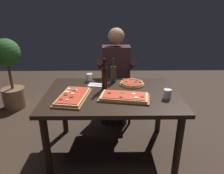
{
  "coord_description": "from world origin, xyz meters",
  "views": [
    {
      "loc": [
        -0.03,
        -2.01,
        1.61
      ],
      "look_at": [
        0.0,
        0.05,
        0.79
      ],
      "focal_mm": 33.37,
      "sensor_mm": 36.0,
      "label": 1
    }
  ],
  "objects": [
    {
      "name": "tumbler_near_camera",
      "position": [
        -0.27,
        0.39,
        0.79
      ],
      "size": [
        0.08,
        0.08,
        0.09
      ],
      "color": "silver",
      "rests_on": "dining_table"
    },
    {
      "name": "wine_bottle_dark",
      "position": [
        -0.08,
        0.11,
        0.88
      ],
      "size": [
        0.06,
        0.06,
        0.35
      ],
      "color": "black",
      "rests_on": "dining_table"
    },
    {
      "name": "potted_plant_corner",
      "position": [
        -1.61,
        1.16,
        0.65
      ],
      "size": [
        0.42,
        0.42,
        1.14
      ],
      "color": "#846042",
      "rests_on": "ground_plane"
    },
    {
      "name": "pizza_round_far",
      "position": [
        0.23,
        0.24,
        0.76
      ],
      "size": [
        0.28,
        0.28,
        0.05
      ],
      "color": "olive",
      "rests_on": "dining_table"
    },
    {
      "name": "napkin_cutlery_set",
      "position": [
        -0.18,
        0.23,
        0.74
      ],
      "size": [
        0.2,
        0.14,
        0.01
      ],
      "color": "white",
      "rests_on": "dining_table"
    },
    {
      "name": "dining_table",
      "position": [
        0.0,
        0.0,
        0.64
      ],
      "size": [
        1.4,
        0.96,
        0.74
      ],
      "color": "black",
      "rests_on": "ground_plane"
    },
    {
      "name": "pizza_rectangular_left",
      "position": [
        -0.39,
        -0.13,
        0.76
      ],
      "size": [
        0.35,
        0.52,
        0.05
      ],
      "color": "brown",
      "rests_on": "dining_table"
    },
    {
      "name": "pizza_rectangular_front",
      "position": [
        0.12,
        -0.14,
        0.76
      ],
      "size": [
        0.53,
        0.34,
        0.05
      ],
      "color": "brown",
      "rests_on": "dining_table"
    },
    {
      "name": "tumbler_far_side",
      "position": [
        0.54,
        -0.14,
        0.79
      ],
      "size": [
        0.08,
        0.08,
        0.1
      ],
      "color": "silver",
      "rests_on": "dining_table"
    },
    {
      "name": "ground_plane",
      "position": [
        0.0,
        0.0,
        0.0
      ],
      "size": [
        6.4,
        6.4,
        0.0
      ],
      "primitive_type": "plane",
      "color": "#38281E"
    },
    {
      "name": "diner_chair",
      "position": [
        0.07,
        0.86,
        0.49
      ],
      "size": [
        0.44,
        0.44,
        0.87
      ],
      "color": "black",
      "rests_on": "ground_plane"
    },
    {
      "name": "oil_bottle_amber",
      "position": [
        0.02,
        0.33,
        0.85
      ],
      "size": [
        0.06,
        0.06,
        0.29
      ],
      "color": "#233819",
      "rests_on": "dining_table"
    },
    {
      "name": "seated_diner",
      "position": [
        0.07,
        0.74,
        0.74
      ],
      "size": [
        0.53,
        0.41,
        1.33
      ],
      "color": "#23232D",
      "rests_on": "ground_plane"
    }
  ]
}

